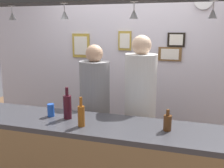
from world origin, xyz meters
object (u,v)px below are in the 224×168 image
object	(u,v)px
bottle_wine_dark_red	(67,106)
picture_frame_caricature	(81,46)
bottle_beer_amber_tall	(81,115)
picture_frame_crest	(125,41)
person_left_grey_shirt	(95,102)
bottle_beer_brown_stubby	(167,122)
drink_can	(51,110)
wall_clock	(204,0)
picture_frame_upper_small	(176,40)
person_right_white_patterned_shirt	(140,100)
picture_frame_lower_pair	(170,54)

from	to	relation	value
bottle_wine_dark_red	picture_frame_caricature	xyz separation A→B (m)	(-0.45, 1.37, 0.46)
bottle_beer_amber_tall	picture_frame_crest	xyz separation A→B (m)	(-0.00, 1.51, 0.55)
person_left_grey_shirt	bottle_beer_amber_tall	world-z (taller)	person_left_grey_shirt
bottle_beer_brown_stubby	drink_can	size ratio (longest dim) A/B	1.48
bottle_wine_dark_red	wall_clock	distance (m)	2.08
picture_frame_crest	bottle_beer_amber_tall	bearing A→B (deg)	-89.98
picture_frame_upper_small	picture_frame_crest	bearing A→B (deg)	180.00
bottle_beer_brown_stubby	picture_frame_crest	xyz separation A→B (m)	(-0.72, 1.39, 0.58)
person_right_white_patterned_shirt	picture_frame_upper_small	world-z (taller)	picture_frame_upper_small
person_left_grey_shirt	bottle_wine_dark_red	xyz separation A→B (m)	(-0.05, -0.59, 0.12)
person_right_white_patterned_shirt	picture_frame_crest	world-z (taller)	picture_frame_crest
bottle_wine_dark_red	picture_frame_caricature	bearing A→B (deg)	108.15
bottle_wine_dark_red	wall_clock	bearing A→B (deg)	49.24
picture_frame_lower_pair	drink_can	bearing A→B (deg)	-125.93
picture_frame_caricature	picture_frame_crest	distance (m)	0.65
bottle_wine_dark_red	picture_frame_crest	world-z (taller)	picture_frame_crest
bottle_beer_brown_stubby	bottle_beer_amber_tall	world-z (taller)	bottle_beer_amber_tall
picture_frame_upper_small	picture_frame_caricature	xyz separation A→B (m)	(-1.33, 0.00, -0.10)
drink_can	wall_clock	size ratio (longest dim) A/B	0.55
bottle_wine_dark_red	picture_frame_caricature	size ratio (longest dim) A/B	0.88
person_left_grey_shirt	picture_frame_upper_small	size ratio (longest dim) A/B	7.48
bottle_beer_amber_tall	bottle_wine_dark_red	bearing A→B (deg)	144.92
bottle_beer_amber_tall	picture_frame_crest	size ratio (longest dim) A/B	1.00
person_left_grey_shirt	picture_frame_crest	bearing A→B (deg)	79.14
bottle_beer_amber_tall	picture_frame_upper_small	xyz separation A→B (m)	(0.68, 1.51, 0.58)
person_right_white_patterned_shirt	drink_can	world-z (taller)	person_right_white_patterned_shirt
picture_frame_caricature	picture_frame_lower_pair	distance (m)	1.26
bottle_beer_amber_tall	picture_frame_crest	distance (m)	1.61
bottle_wine_dark_red	picture_frame_upper_small	bearing A→B (deg)	57.36
drink_can	person_right_white_patterned_shirt	bearing A→B (deg)	37.72
bottle_beer_brown_stubby	bottle_beer_amber_tall	bearing A→B (deg)	-170.34
person_left_grey_shirt	picture_frame_caricature	bearing A→B (deg)	122.62
bottle_beer_amber_tall	picture_frame_lower_pair	xyz separation A→B (m)	(0.61, 1.51, 0.39)
bottle_beer_amber_tall	picture_frame_upper_small	distance (m)	1.75
bottle_wine_dark_red	bottle_beer_brown_stubby	bearing A→B (deg)	-1.15
person_right_white_patterned_shirt	picture_frame_lower_pair	world-z (taller)	person_right_white_patterned_shirt
drink_can	picture_frame_caricature	world-z (taller)	picture_frame_caricature
person_right_white_patterned_shirt	picture_frame_lower_pair	distance (m)	0.92
bottle_beer_amber_tall	wall_clock	xyz separation A→B (m)	(0.98, 1.51, 1.05)
wall_clock	picture_frame_upper_small	bearing A→B (deg)	178.80
person_left_grey_shirt	drink_can	size ratio (longest dim) A/B	13.48
person_left_grey_shirt	bottle_wine_dark_red	distance (m)	0.61
wall_clock	bottle_beer_brown_stubby	bearing A→B (deg)	-100.63
picture_frame_crest	wall_clock	world-z (taller)	wall_clock
person_right_white_patterned_shirt	bottle_beer_amber_tall	bearing A→B (deg)	-117.06
picture_frame_caricature	picture_frame_crest	size ratio (longest dim) A/B	1.31
bottle_wine_dark_red	person_right_white_patterned_shirt	bearing A→B (deg)	45.85
bottle_beer_brown_stubby	picture_frame_crest	size ratio (longest dim) A/B	0.69
picture_frame_upper_small	wall_clock	bearing A→B (deg)	-1.20
bottle_wine_dark_red	bottle_beer_amber_tall	world-z (taller)	bottle_wine_dark_red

